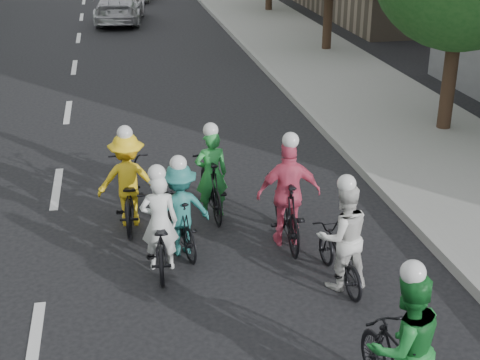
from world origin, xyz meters
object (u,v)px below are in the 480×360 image
object	(u,v)px
cyclist_0	(160,232)
cyclist_4	(211,182)
follow_car_lead	(120,6)
cyclist_1	(288,202)
cyclist_6	(401,356)
cyclist_2	(180,215)
cyclist_3	(129,187)
cyclist_5	(341,246)

from	to	relation	value
cyclist_0	cyclist_4	size ratio (longest dim) A/B	1.07
follow_car_lead	cyclist_4	bearing A→B (deg)	99.91
cyclist_1	cyclist_6	distance (m)	3.99
cyclist_4	follow_car_lead	world-z (taller)	cyclist_4
cyclist_2	cyclist_0	bearing A→B (deg)	35.06
cyclist_3	cyclist_4	size ratio (longest dim) A/B	1.14
cyclist_1	cyclist_2	size ratio (longest dim) A/B	1.16
cyclist_1	follow_car_lead	bearing A→B (deg)	-81.55
cyclist_4	cyclist_1	bearing A→B (deg)	126.55
follow_car_lead	cyclist_0	bearing A→B (deg)	96.97
cyclist_3	cyclist_6	distance (m)	5.83
cyclist_0	cyclist_1	distance (m)	2.11
cyclist_0	cyclist_3	xyz separation A→B (m)	(-0.39, 1.57, 0.09)
cyclist_5	follow_car_lead	bearing A→B (deg)	-87.90
cyclist_3	cyclist_4	world-z (taller)	cyclist_3
cyclist_2	cyclist_6	bearing A→B (deg)	103.92
cyclist_3	cyclist_5	distance (m)	3.88
cyclist_5	cyclist_0	bearing A→B (deg)	-26.63
cyclist_1	follow_car_lead	world-z (taller)	cyclist_1
cyclist_0	follow_car_lead	xyz separation A→B (m)	(0.02, 21.53, 0.15)
cyclist_3	cyclist_5	size ratio (longest dim) A/B	1.16
cyclist_1	cyclist_3	world-z (taller)	cyclist_1
cyclist_3	cyclist_5	world-z (taller)	cyclist_3
cyclist_0	cyclist_6	distance (m)	4.27
cyclist_0	cyclist_6	size ratio (longest dim) A/B	0.99
cyclist_3	follow_car_lead	world-z (taller)	cyclist_3
cyclist_0	cyclist_3	bearing A→B (deg)	-72.09
cyclist_5	cyclist_6	distance (m)	2.60
cyclist_0	cyclist_3	size ratio (longest dim) A/B	0.94
cyclist_4	cyclist_5	world-z (taller)	cyclist_5
cyclist_1	cyclist_6	size ratio (longest dim) A/B	1.00
follow_car_lead	cyclist_2	bearing A→B (deg)	97.91
cyclist_0	cyclist_6	xyz separation A→B (m)	(2.26, -3.62, 0.16)
cyclist_2	follow_car_lead	world-z (taller)	cyclist_2
cyclist_0	cyclist_4	xyz separation A→B (m)	(1.03, 1.63, 0.05)
cyclist_0	cyclist_2	world-z (taller)	cyclist_0
cyclist_1	cyclist_3	size ratio (longest dim) A/B	0.95
cyclist_2	cyclist_1	bearing A→B (deg)	168.09
cyclist_2	cyclist_6	xyz separation A→B (m)	(1.91, -3.99, 0.09)
cyclist_1	cyclist_5	xyz separation A→B (m)	(0.42, -1.39, -0.08)
cyclist_0	cyclist_2	size ratio (longest dim) A/B	1.15
cyclist_5	cyclist_3	bearing A→B (deg)	-46.18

